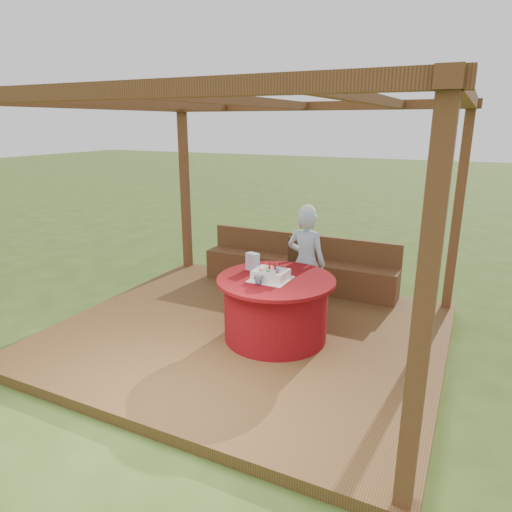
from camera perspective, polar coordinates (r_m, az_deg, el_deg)
The scene contains 10 objects.
ground at distance 5.70m, azimuth -1.12°, elevation -10.34°, with size 60.00×60.00×0.00m, color #38541C.
deck at distance 5.67m, azimuth -1.12°, elevation -9.79°, with size 4.50×4.00×0.12m, color brown.
pergola at distance 5.09m, azimuth -1.27°, elevation 14.63°, with size 4.50×4.00×2.72m.
bench at distance 7.01m, azimuth 5.26°, elevation -1.77°, with size 3.00×0.42×0.80m.
table at distance 5.32m, azimuth 2.47°, elevation -6.49°, with size 1.35×1.35×0.74m.
chair at distance 6.27m, azimuth 5.17°, elevation -1.59°, with size 0.54×0.54×0.91m.
elderly_woman at distance 5.89m, azimuth 6.26°, elevation -0.61°, with size 0.54×0.38×1.46m.
birthday_cake at distance 5.13m, azimuth 1.85°, elevation -2.33°, with size 0.43×0.43×0.19m.
gift_bag at distance 5.44m, azimuth -0.43°, elevation -0.70°, with size 0.15×0.09×0.21m, color #EF9BD6.
drinking_glass at distance 4.97m, azimuth 0.31°, elevation -3.08°, with size 0.10×0.10×0.10m, color white.
Camera 1 is at (2.33, -4.53, 2.56)m, focal length 32.00 mm.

